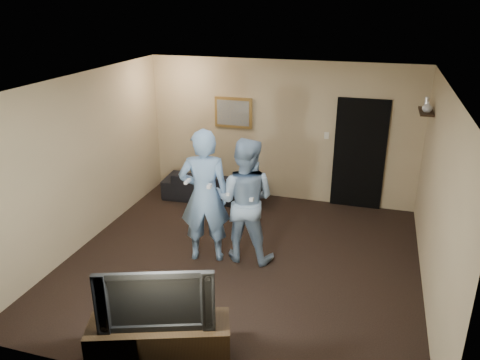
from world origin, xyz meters
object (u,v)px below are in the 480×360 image
(television, at_px, (156,296))
(tv_console, at_px, (160,344))
(wii_player_right, at_px, (245,200))
(sofa, at_px, (213,185))
(wii_player_left, at_px, (205,196))

(television, bearing_deg, tv_console, 0.00)
(television, relative_size, wii_player_right, 0.63)
(sofa, distance_m, television, 4.42)
(sofa, bearing_deg, wii_player_right, 118.31)
(tv_console, bearing_deg, television, 0.00)
(sofa, distance_m, wii_player_right, 2.37)
(sofa, height_order, television, television)
(sofa, relative_size, wii_player_right, 1.01)
(television, height_order, wii_player_left, wii_player_left)
(sofa, bearing_deg, wii_player_left, 103.76)
(sofa, distance_m, tv_console, 4.39)
(tv_console, distance_m, television, 0.59)
(wii_player_right, bearing_deg, television, -95.88)
(sofa, xyz_separation_m, wii_player_right, (1.19, -1.94, 0.65))
(sofa, distance_m, wii_player_left, 2.33)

